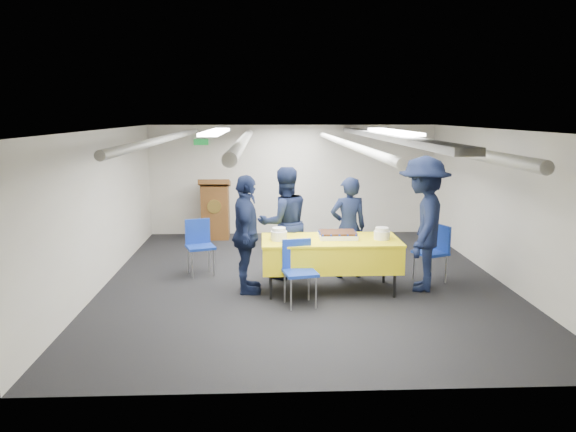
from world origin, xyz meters
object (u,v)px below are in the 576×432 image
at_px(podium, 215,209).
at_px(chair_near, 299,265).
at_px(chair_left, 199,241).
at_px(serving_table, 330,253).
at_px(sheet_cake, 338,235).
at_px(chair_right, 435,247).
at_px(sailor_b, 284,223).
at_px(sailor_a, 348,228).
at_px(sailor_d, 423,224).
at_px(sailor_c, 246,235).

xyz_separation_m(podium, chair_near, (1.45, -4.08, -0.08)).
bearing_deg(chair_near, chair_left, 134.39).
bearing_deg(serving_table, sheet_cake, 31.56).
height_order(chair_right, sailor_b, sailor_b).
xyz_separation_m(podium, sailor_b, (1.30, -2.83, 0.25)).
xyz_separation_m(serving_table, sailor_b, (-0.64, 0.72, 0.31)).
height_order(serving_table, sailor_a, sailor_a).
bearing_deg(sailor_d, sailor_c, -70.29).
distance_m(serving_table, podium, 4.05).
bearing_deg(podium, serving_table, -61.38).
bearing_deg(sailor_a, sailor_b, -10.39).
relative_size(podium, chair_near, 1.44).
xyz_separation_m(chair_left, sailor_d, (3.32, -0.97, 0.44)).
bearing_deg(chair_left, serving_table, -26.72).
xyz_separation_m(podium, chair_right, (3.59, -3.14, -0.08)).
bearing_deg(serving_table, sailor_c, -179.19).
height_order(chair_right, sailor_c, sailor_c).
bearing_deg(sailor_b, sailor_c, 33.76).
bearing_deg(sheet_cake, sailor_b, 138.70).
height_order(chair_left, sailor_b, sailor_b).
xyz_separation_m(sheet_cake, sailor_d, (1.23, -0.04, 0.16)).
relative_size(serving_table, sailor_d, 1.01).
xyz_separation_m(serving_table, sailor_c, (-1.20, -0.02, 0.29)).
height_order(podium, sailor_c, sailor_c).
bearing_deg(serving_table, sailor_b, 131.42).
bearing_deg(chair_near, sailor_d, 17.02).
relative_size(serving_table, sailor_a, 1.24).
bearing_deg(chair_left, chair_right, -9.11).
distance_m(podium, chair_left, 2.56).
bearing_deg(chair_near, sheet_cake, 44.73).
height_order(serving_table, sheet_cake, sheet_cake).
bearing_deg(chair_right, podium, 138.83).
distance_m(chair_right, chair_left, 3.68).
distance_m(serving_table, sailor_b, 1.01).
bearing_deg(sailor_c, sheet_cake, -88.22).
bearing_deg(sheet_cake, serving_table, -148.44).
bearing_deg(sailor_d, serving_table, -70.03).
bearing_deg(podium, sailor_b, -65.31).
relative_size(sailor_b, sailor_d, 0.89).
xyz_separation_m(chair_near, sailor_a, (0.85, 1.22, 0.26)).
xyz_separation_m(sailor_a, sailor_c, (-1.56, -0.71, 0.06)).
bearing_deg(serving_table, podium, 118.62).
height_order(sheet_cake, sailor_d, sailor_d).
relative_size(chair_right, chair_left, 1.00).
relative_size(chair_right, sailor_d, 0.45).
height_order(serving_table, sailor_d, sailor_d).
distance_m(chair_right, sailor_a, 1.35).
bearing_deg(sailor_b, podium, -84.24).
bearing_deg(sailor_a, serving_table, 54.14).
distance_m(sailor_a, sailor_b, 1.00).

